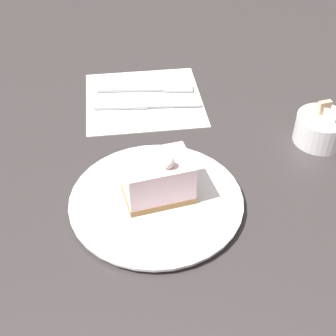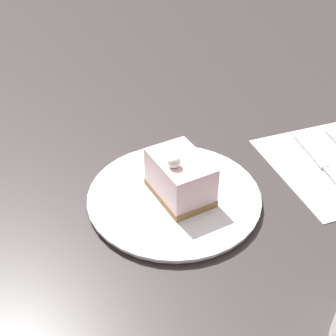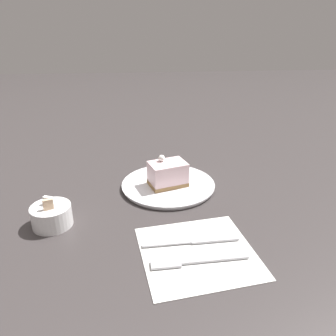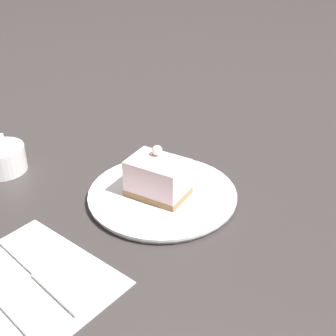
# 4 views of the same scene
# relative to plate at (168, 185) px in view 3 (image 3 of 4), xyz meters

# --- Properties ---
(ground_plane) EXTENTS (4.00, 4.00, 0.00)m
(ground_plane) POSITION_rel_plate_xyz_m (-0.01, -0.03, -0.01)
(ground_plane) COLOR #383333
(plate) EXTENTS (0.24, 0.24, 0.01)m
(plate) POSITION_rel_plate_xyz_m (0.00, 0.00, 0.00)
(plate) COLOR white
(plate) RESTS_ON ground_plane
(cake_slice) EXTENTS (0.09, 0.10, 0.08)m
(cake_slice) POSITION_rel_plate_xyz_m (-0.00, 0.00, 0.03)
(cake_slice) COLOR #9E7547
(cake_slice) RESTS_ON plate
(napkin) EXTENTS (0.22, 0.23, 0.00)m
(napkin) POSITION_rel_plate_xyz_m (-0.26, -0.02, -0.00)
(napkin) COLOR white
(napkin) RESTS_ON ground_plane
(fork) EXTENTS (0.02, 0.17, 0.00)m
(fork) POSITION_rel_plate_xyz_m (-0.29, -0.01, -0.00)
(fork) COLOR #B2B2B7
(fork) RESTS_ON napkin
(knife) EXTENTS (0.02, 0.19, 0.00)m
(knife) POSITION_rel_plate_xyz_m (-0.23, -0.04, -0.00)
(knife) COLOR #B2B2B7
(knife) RESTS_ON napkin
(sugar_bowl) EXTENTS (0.08, 0.08, 0.07)m
(sugar_bowl) POSITION_rel_plate_xyz_m (-0.14, 0.26, 0.02)
(sugar_bowl) COLOR white
(sugar_bowl) RESTS_ON ground_plane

